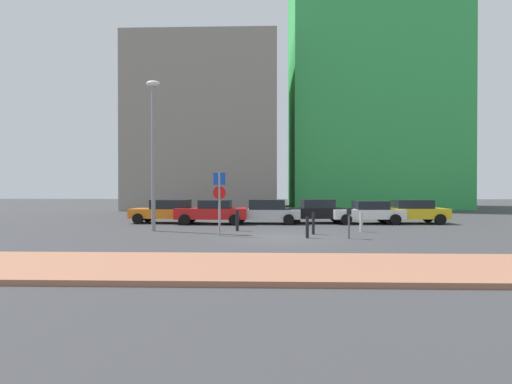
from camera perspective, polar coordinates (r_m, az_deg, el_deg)
name	(u,v)px	position (r m, az deg, el deg)	size (l,w,h in m)	color
ground_plane	(284,237)	(16.71, 4.20, -6.83)	(120.00, 120.00, 0.00)	#38383A
sidewalk_brick	(295,267)	(10.13, 5.90, -11.26)	(40.00, 3.63, 0.14)	#9E664C
parked_car_orange	(167,211)	(24.06, -13.31, -2.77)	(4.17, 2.06, 1.44)	orange
parked_car_red	(213,212)	(23.00, -6.56, -2.95)	(4.26, 2.05, 1.44)	red
parked_car_silver	(265,211)	(23.03, 1.37, -2.91)	(4.40, 2.09, 1.47)	#B7BABF
parked_car_black	(316,211)	(23.70, 9.07, -2.82)	(4.26, 2.13, 1.47)	black
parked_car_white	(367,212)	(23.93, 16.47, -2.89)	(4.28, 2.05, 1.39)	white
parked_car_yellow	(410,211)	(24.93, 22.26, -2.69)	(4.26, 1.96, 1.45)	gold
parking_sign_post	(219,196)	(17.11, -5.54, -0.57)	(0.59, 0.15, 2.88)	gray
parking_meter	(349,219)	(16.58, 13.85, -3.92)	(0.18, 0.14, 1.31)	#4C4C51
street_lamp	(153,143)	(19.81, -15.24, 7.09)	(0.70, 0.36, 7.56)	gray
traffic_bollard_near	(307,228)	(16.48, 7.74, -5.34)	(0.14, 0.14, 0.91)	black
traffic_bollard_mid	(361,222)	(19.38, 15.59, -4.37)	(0.15, 0.15, 0.98)	#B7B7BC
traffic_bollard_far	(313,223)	(17.85, 8.64, -4.69)	(0.14, 0.14, 1.03)	black
traffic_bollard_edge	(237,220)	(19.12, -2.85, -4.28)	(0.17, 0.17, 1.07)	black
building_colorful_midrise	(368,87)	(46.80, 16.60, 14.99)	(17.74, 12.67, 27.69)	green
building_under_construction	(208,130)	(42.84, -7.22, 9.21)	(14.92, 13.53, 17.21)	gray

